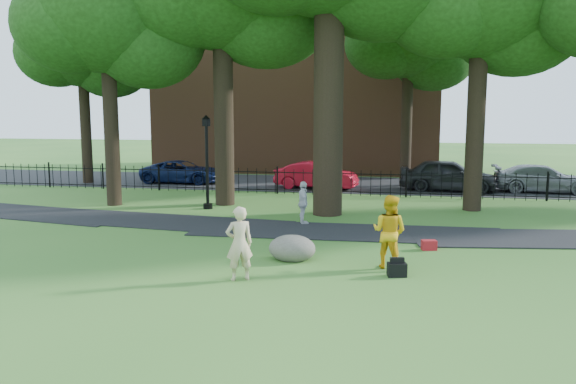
% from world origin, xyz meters
% --- Properties ---
extents(ground, '(120.00, 120.00, 0.00)m').
position_xyz_m(ground, '(0.00, 0.00, 0.00)').
color(ground, '#2A5B20').
rests_on(ground, ground).
extents(footpath, '(36.07, 3.85, 0.03)m').
position_xyz_m(footpath, '(1.00, 3.90, 0.00)').
color(footpath, black).
rests_on(footpath, ground).
extents(street, '(80.00, 7.00, 0.02)m').
position_xyz_m(street, '(0.00, 16.00, 0.00)').
color(street, black).
rests_on(street, ground).
extents(iron_fence, '(44.00, 0.04, 1.20)m').
position_xyz_m(iron_fence, '(0.00, 12.00, 0.60)').
color(iron_fence, black).
rests_on(iron_fence, ground).
extents(brick_building, '(18.00, 8.00, 12.00)m').
position_xyz_m(brick_building, '(-4.00, 24.00, 6.00)').
color(brick_building, brown).
rests_on(brick_building, ground).
extents(woman, '(0.75, 0.66, 1.73)m').
position_xyz_m(woman, '(-0.97, -1.75, 0.86)').
color(woman, '#C9B18A').
rests_on(woman, ground).
extents(man, '(1.09, 0.99, 1.83)m').
position_xyz_m(man, '(2.39, -0.05, 0.91)').
color(man, gold).
rests_on(man, ground).
extents(pedestrian, '(0.63, 0.95, 1.50)m').
position_xyz_m(pedestrian, '(-0.59, 4.93, 0.75)').
color(pedestrian, silver).
rests_on(pedestrian, ground).
extents(boulder, '(1.43, 1.21, 0.72)m').
position_xyz_m(boulder, '(-0.11, 0.24, 0.36)').
color(boulder, slate).
rests_on(boulder, ground).
extents(lamppost, '(0.37, 0.37, 3.74)m').
position_xyz_m(lamppost, '(-4.87, 7.36, 1.83)').
color(lamppost, black).
rests_on(lamppost, ground).
extents(backpack, '(0.48, 0.36, 0.33)m').
position_xyz_m(backpack, '(2.59, -0.77, 0.16)').
color(backpack, black).
rests_on(backpack, ground).
extents(red_bag, '(0.45, 0.33, 0.28)m').
position_xyz_m(red_bag, '(3.48, 2.02, 0.14)').
color(red_bag, maroon).
rests_on(red_bag, ground).
extents(red_sedan, '(4.28, 2.01, 1.36)m').
position_xyz_m(red_sedan, '(-1.43, 14.03, 0.68)').
color(red_sedan, '#B30D21').
rests_on(red_sedan, ground).
extents(navy_van, '(4.45, 2.09, 1.23)m').
position_xyz_m(navy_van, '(-8.94, 14.95, 0.61)').
color(navy_van, '#0D1841').
rests_on(navy_van, ground).
extents(grey_car, '(4.77, 2.23, 1.58)m').
position_xyz_m(grey_car, '(5.05, 14.43, 0.79)').
color(grey_car, black).
rests_on(grey_car, ground).
extents(silver_car, '(4.63, 2.04, 1.32)m').
position_xyz_m(silver_car, '(9.46, 14.81, 0.66)').
color(silver_car, gray).
rests_on(silver_car, ground).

